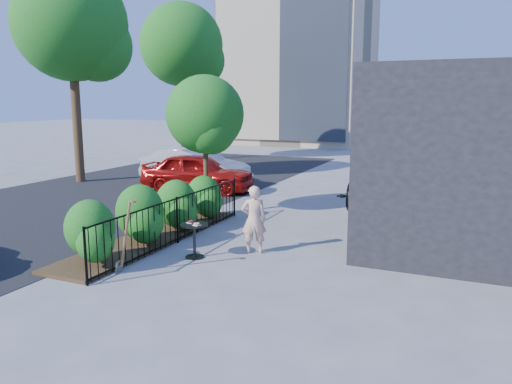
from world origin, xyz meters
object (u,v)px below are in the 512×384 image
at_px(street_tree_far, 182,50).
at_px(woman, 254,220).
at_px(cafe_table, 194,234).
at_px(street_tree_near, 72,31).
at_px(shovel, 124,241).
at_px(car_silver, 195,167).
at_px(car_red, 198,172).
at_px(patio_tree, 206,119).

height_order(street_tree_far, woman, street_tree_far).
bearing_deg(cafe_table, street_tree_near, 144.18).
xyz_separation_m(street_tree_near, shovel, (8.68, -8.17, -5.25)).
distance_m(street_tree_near, shovel, 13.03).
bearing_deg(car_silver, street_tree_far, 38.76).
relative_size(street_tree_far, car_silver, 1.88).
relative_size(cafe_table, car_silver, 0.18).
xyz_separation_m(street_tree_far, woman, (10.38, -13.94, -5.17)).
bearing_deg(car_red, street_tree_far, 25.95).
xyz_separation_m(patio_tree, shovel, (0.98, -4.97, -2.10)).
height_order(cafe_table, shovel, shovel).
bearing_deg(street_tree_near, cafe_table, -35.82).
height_order(patio_tree, shovel, patio_tree).
distance_m(patio_tree, car_red, 4.47).
distance_m(shovel, car_red, 8.85).
xyz_separation_m(patio_tree, car_silver, (-3.01, 4.38, -2.04)).
distance_m(street_tree_near, cafe_table, 12.76).
xyz_separation_m(patio_tree, cafe_table, (1.67, -3.56, -2.26)).
bearing_deg(patio_tree, shovel, -78.88).
distance_m(patio_tree, cafe_table, 4.53).
distance_m(patio_tree, car_silver, 5.69).
xyz_separation_m(cafe_table, woman, (1.01, 0.82, 0.24)).
bearing_deg(street_tree_near, street_tree_far, 90.00).
bearing_deg(street_tree_near, woman, -29.80).
xyz_separation_m(cafe_table, car_silver, (-4.68, 7.94, 0.22)).
bearing_deg(cafe_table, street_tree_far, 122.40).
xyz_separation_m(shovel, car_silver, (-3.99, 9.35, 0.06)).
distance_m(woman, shovel, 2.81).
bearing_deg(patio_tree, street_tree_far, 124.51).
relative_size(patio_tree, shovel, 2.60).
xyz_separation_m(street_tree_near, woman, (10.38, -5.94, -5.17)).
relative_size(street_tree_far, woman, 5.54).
relative_size(woman, car_silver, 0.34).
bearing_deg(patio_tree, cafe_table, -64.91).
height_order(patio_tree, car_silver, patio_tree).
relative_size(patio_tree, car_silver, 0.89).
xyz_separation_m(patio_tree, street_tree_near, (-7.70, 3.20, 3.15)).
bearing_deg(woman, car_silver, -78.20).
height_order(patio_tree, car_red, patio_tree).
xyz_separation_m(car_red, car_silver, (-0.79, 1.10, 0.03)).
height_order(street_tree_near, street_tree_far, same).
relative_size(patio_tree, street_tree_far, 0.48).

